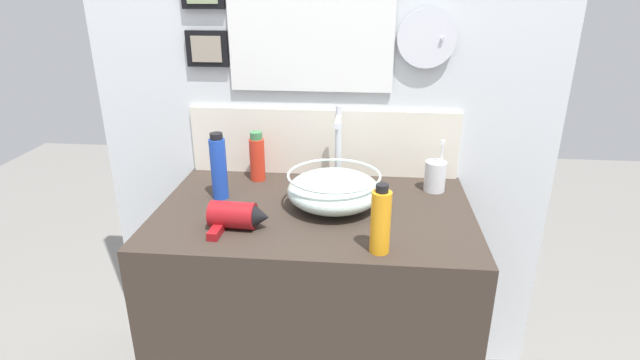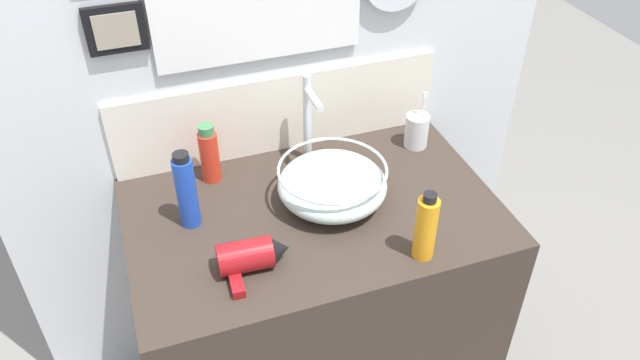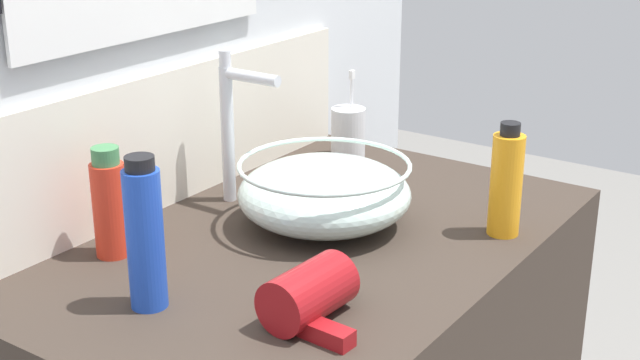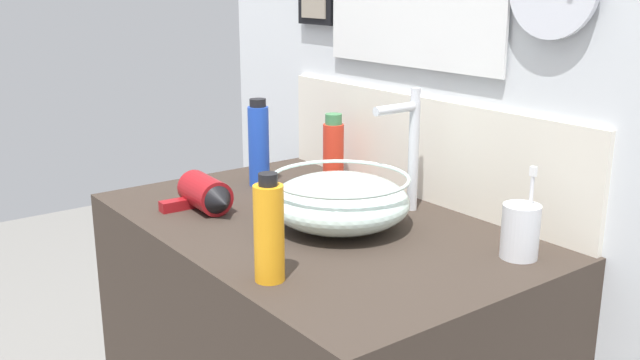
{
  "view_description": "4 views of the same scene",
  "coord_description": "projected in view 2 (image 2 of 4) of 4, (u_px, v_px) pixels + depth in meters",
  "views": [
    {
      "loc": [
        0.15,
        -1.43,
        1.51
      ],
      "look_at": [
        0.02,
        0.0,
        0.93
      ],
      "focal_mm": 28.0,
      "sensor_mm": 36.0,
      "label": 1
    },
    {
      "loc": [
        -0.41,
        -1.21,
        1.94
      ],
      "look_at": [
        0.02,
        0.0,
        0.93
      ],
      "focal_mm": 35.0,
      "sensor_mm": 36.0,
      "label": 2
    },
    {
      "loc": [
        -1.11,
        -0.78,
        1.43
      ],
      "look_at": [
        0.02,
        0.0,
        0.93
      ],
      "focal_mm": 50.0,
      "sensor_mm": 36.0,
      "label": 3
    },
    {
      "loc": [
        1.18,
        -0.87,
        1.34
      ],
      "look_at": [
        0.02,
        0.0,
        0.93
      ],
      "focal_mm": 40.0,
      "sensor_mm": 36.0,
      "label": 4
    }
  ],
  "objects": [
    {
      "name": "soap_dispenser",
      "position": [
        186.0,
        191.0,
        1.58
      ],
      "size": [
        0.05,
        0.05,
        0.22
      ],
      "color": "blue",
      "rests_on": "vanity_counter"
    },
    {
      "name": "glass_bowl_sink",
      "position": [
        332.0,
        184.0,
        1.68
      ],
      "size": [
        0.3,
        0.3,
        0.11
      ],
      "color": "silver",
      "rests_on": "vanity_counter"
    },
    {
      "name": "back_panel",
      "position": [
        272.0,
        32.0,
        1.72
      ],
      "size": [
        1.68,
        0.1,
        2.39
      ],
      "color": "silver",
      "rests_on": "ground"
    },
    {
      "name": "spray_bottle",
      "position": [
        426.0,
        227.0,
        1.5
      ],
      "size": [
        0.05,
        0.05,
        0.2
      ],
      "color": "orange",
      "rests_on": "vanity_counter"
    },
    {
      "name": "toothbrush_cup",
      "position": [
        417.0,
        131.0,
        1.9
      ],
      "size": [
        0.07,
        0.07,
        0.18
      ],
      "color": "silver",
      "rests_on": "vanity_counter"
    },
    {
      "name": "vanity_counter",
      "position": [
        315.0,
        310.0,
        1.95
      ],
      "size": [
        1.0,
        0.64,
        0.83
      ],
      "primitive_type": "cube",
      "color": "#382D26",
      "rests_on": "ground"
    },
    {
      "name": "hair_drier",
      "position": [
        251.0,
        256.0,
        1.5
      ],
      "size": [
        0.18,
        0.14,
        0.08
      ],
      "color": "maroon",
      "rests_on": "vanity_counter"
    },
    {
      "name": "faucet",
      "position": [
        309.0,
        115.0,
        1.77
      ],
      "size": [
        0.02,
        0.13,
        0.28
      ],
      "color": "silver",
      "rests_on": "vanity_counter"
    },
    {
      "name": "lotion_bottle",
      "position": [
        209.0,
        154.0,
        1.75
      ],
      "size": [
        0.05,
        0.05,
        0.18
      ],
      "color": "red",
      "rests_on": "vanity_counter"
    }
  ]
}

